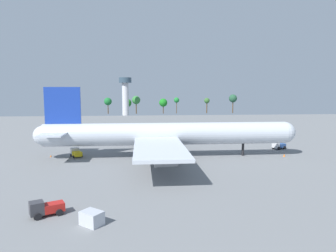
{
  "coord_description": "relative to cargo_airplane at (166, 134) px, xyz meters",
  "views": [
    {
      "loc": [
        -7.41,
        -83.0,
        18.42
      ],
      "look_at": [
        0.0,
        0.0,
        8.75
      ],
      "focal_mm": 32.45,
      "sensor_mm": 36.0,
      "label": 1
    }
  ],
  "objects": [
    {
      "name": "ground_plane",
      "position": [
        0.49,
        -0.0,
        -6.48
      ],
      "size": [
        291.13,
        291.13,
        0.0
      ],
      "primitive_type": "plane",
      "color": "slate"
    },
    {
      "name": "cargo_airplane",
      "position": [
        0.0,
        0.0,
        0.0
      ],
      "size": [
        72.78,
        59.37,
        19.45
      ],
      "color": "silver",
      "rests_on": "ground_plane"
    },
    {
      "name": "cargo_loader",
      "position": [
        -13.18,
        29.22,
        -5.26
      ],
      "size": [
        5.21,
        3.2,
        2.41
      ],
      "color": "#333338",
      "rests_on": "ground_plane"
    },
    {
      "name": "maintenance_van",
      "position": [
        -21.12,
        -38.49,
        -5.25
      ],
      "size": [
        5.13,
        3.86,
        2.4
      ],
      "color": "#333338",
      "rests_on": "ground_plane"
    },
    {
      "name": "fuel_truck",
      "position": [
        -25.2,
        2.68,
        -5.34
      ],
      "size": [
        3.86,
        4.58,
        2.39
      ],
      "color": "silver",
      "rests_on": "ground_plane"
    },
    {
      "name": "pushback_tractor",
      "position": [
        36.57,
        8.55,
        -5.31
      ],
      "size": [
        4.72,
        3.78,
        2.34
      ],
      "color": "silver",
      "rests_on": "ground_plane"
    },
    {
      "name": "baggage_tug",
      "position": [
        24.48,
        23.37,
        -5.36
      ],
      "size": [
        4.7,
        2.95,
        2.22
      ],
      "color": "silver",
      "rests_on": "ground_plane"
    },
    {
      "name": "cargo_container_fore",
      "position": [
        -13.83,
        -42.16,
        -5.51
      ],
      "size": [
        3.64,
        3.52,
        1.94
      ],
      "color": "#B7BCC6",
      "rests_on": "ground_plane"
    },
    {
      "name": "safety_cone_nose",
      "position": [
        33.24,
        -2.24,
        -6.1
      ],
      "size": [
        0.53,
        0.53,
        0.75
      ],
      "primitive_type": "cone",
      "color": "orange",
      "rests_on": "ground_plane"
    },
    {
      "name": "safety_cone_tail",
      "position": [
        -32.26,
        3.12,
        -6.17
      ],
      "size": [
        0.43,
        0.43,
        0.61
      ],
      "primitive_type": "cone",
      "color": "orange",
      "rests_on": "ground_plane"
    },
    {
      "name": "control_tower",
      "position": [
        -18.48,
        148.07,
        10.9
      ],
      "size": [
        9.38,
        9.38,
        28.32
      ],
      "color": "silver",
      "rests_on": "ground_plane"
    },
    {
      "name": "tree_line_backdrop",
      "position": [
        -2.22,
        164.25,
        3.82
      ],
      "size": [
        147.51,
        6.72,
        15.52
      ],
      "color": "#51381E",
      "rests_on": "ground_plane"
    }
  ]
}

